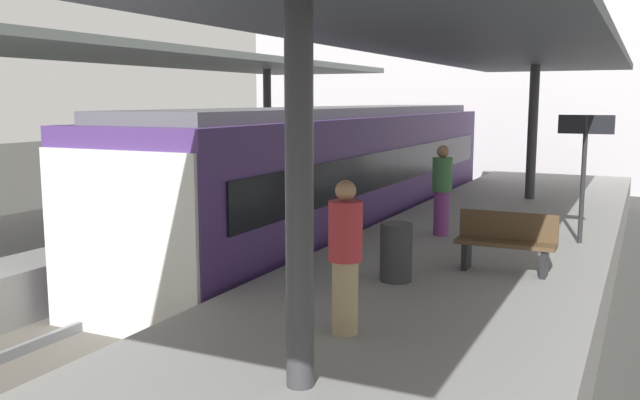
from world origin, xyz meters
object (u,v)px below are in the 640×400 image
Objects in this scene: litter_bin at (396,252)px; passenger_far_end at (442,189)px; passenger_near_bench at (345,255)px; passenger_mid_platform at (65,181)px; commuter_train at (341,175)px; platform_sign at (585,150)px; platform_bench at (506,240)px.

passenger_far_end is at bearing 95.36° from litter_bin.
passenger_near_bench is 1.00× the size of passenger_mid_platform.
commuter_train reaches higher than passenger_mid_platform.
platform_sign is at bearing -20.54° from commuter_train.
litter_bin is 3.43m from passenger_far_end.
passenger_far_end is (3.07, -2.40, 0.13)m from commuter_train.
platform_sign reaches higher than passenger_far_end.
platform_sign is 2.51m from passenger_far_end.
platform_bench reaches higher than litter_bin.
platform_bench is 2.94m from platform_sign.
passenger_far_end is at bearing 95.47° from passenger_near_bench.
passenger_mid_platform reaches higher than platform_bench.
commuter_train is at bearing 47.21° from passenger_mid_platform.
platform_sign reaches higher than passenger_near_bench.
passenger_near_bench reaches higher than platform_bench.
commuter_train is at bearing 135.15° from platform_bench.
platform_sign is 1.34× the size of passenger_near_bench.
passenger_far_end is (-0.32, 3.39, 0.46)m from litter_bin.
passenger_near_bench is (-1.04, -3.41, 0.39)m from platform_bench.
passenger_far_end is (-0.54, 5.64, 0.00)m from passenger_near_bench.
passenger_far_end reaches higher than passenger_mid_platform.
commuter_train is 8.81m from passenger_near_bench.
passenger_mid_platform is at bearing -164.17° from passenger_far_end.
commuter_train is 9.14× the size of passenger_near_bench.
commuter_train reaches higher than passenger_near_bench.
passenger_mid_platform is (-7.49, 1.35, 0.45)m from litter_bin.
passenger_near_bench is at bearing -106.97° from platform_bench.
commuter_train is 10.73× the size of platform_bench.
platform_bench is 0.85× the size of passenger_far_end.
passenger_mid_platform reaches higher than litter_bin.
litter_bin is 0.48× the size of passenger_far_end.
platform_sign reaches higher than litter_bin.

